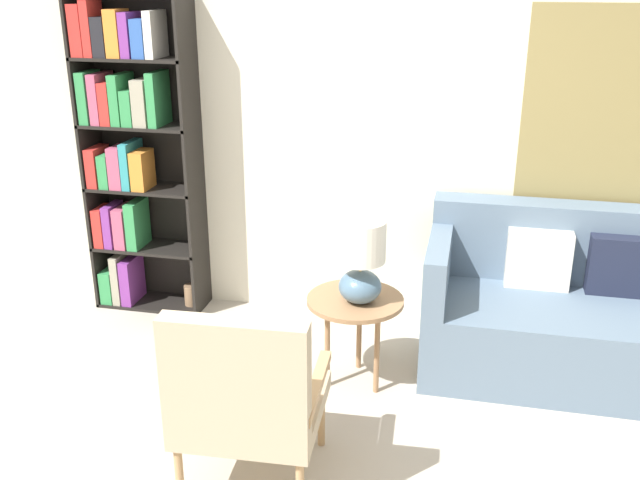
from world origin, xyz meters
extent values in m
cube|color=silver|center=(0.00, 2.03, 1.35)|extent=(6.40, 0.06, 2.70)
cube|color=olive|center=(1.58, 1.99, 1.37)|extent=(0.77, 0.02, 1.26)
cube|color=black|center=(-1.50, 1.85, 1.04)|extent=(0.02, 0.30, 2.09)
cube|color=black|center=(-0.79, 1.85, 1.04)|extent=(0.02, 0.30, 2.09)
cube|color=black|center=(-1.14, 1.85, 0.01)|extent=(0.73, 0.30, 0.02)
cube|color=black|center=(-1.14, 2.00, 1.04)|extent=(0.73, 0.01, 2.09)
cube|color=black|center=(-1.14, 1.85, 0.42)|extent=(0.73, 0.30, 0.02)
cube|color=#338C4C|center=(-1.44, 1.80, 0.13)|extent=(0.08, 0.17, 0.23)
cube|color=gray|center=(-1.36, 1.80, 0.19)|extent=(0.05, 0.18, 0.34)
cube|color=#7A338C|center=(-1.29, 1.83, 0.18)|extent=(0.07, 0.24, 0.32)
cylinder|color=#8C6B4C|center=(-0.87, 1.85, 0.09)|extent=(0.10, 0.10, 0.14)
cube|color=black|center=(-1.14, 1.85, 0.84)|extent=(0.73, 0.30, 0.02)
cube|color=red|center=(-1.45, 1.81, 0.56)|extent=(0.07, 0.19, 0.26)
cube|color=#7A338C|center=(-1.38, 1.82, 0.58)|extent=(0.06, 0.21, 0.28)
cube|color=#B24C6B|center=(-1.29, 1.82, 0.57)|extent=(0.08, 0.22, 0.27)
cube|color=#338C4C|center=(-1.21, 1.83, 0.59)|extent=(0.07, 0.23, 0.32)
cube|color=black|center=(-1.14, 1.85, 1.25)|extent=(0.73, 0.30, 0.02)
cube|color=red|center=(-1.44, 1.82, 0.97)|extent=(0.07, 0.21, 0.25)
cube|color=#338C4C|center=(-1.36, 1.82, 0.95)|extent=(0.07, 0.21, 0.22)
cube|color=#B24C6B|center=(-1.28, 1.80, 0.98)|extent=(0.08, 0.18, 0.27)
cube|color=teal|center=(-1.21, 1.83, 1.00)|extent=(0.05, 0.24, 0.30)
cube|color=orange|center=(-1.13, 1.80, 0.97)|extent=(0.09, 0.19, 0.25)
cube|color=black|center=(-1.14, 1.85, 1.66)|extent=(0.73, 0.30, 0.02)
cube|color=#338C4C|center=(-1.45, 1.82, 1.42)|extent=(0.06, 0.22, 0.32)
cube|color=#B24C6B|center=(-1.37, 1.83, 1.41)|extent=(0.06, 0.25, 0.31)
cube|color=red|center=(-1.30, 1.83, 1.39)|extent=(0.07, 0.25, 0.26)
cube|color=#338C4C|center=(-1.23, 1.83, 1.41)|extent=(0.06, 0.25, 0.31)
cube|color=#338C4C|center=(-1.16, 1.81, 1.37)|extent=(0.07, 0.19, 0.22)
cube|color=gray|center=(-1.07, 1.80, 1.40)|extent=(0.09, 0.17, 0.29)
cube|color=#338C4C|center=(-0.99, 1.83, 1.42)|extent=(0.06, 0.24, 0.33)
cube|color=red|center=(-1.44, 1.82, 1.83)|extent=(0.08, 0.22, 0.31)
cube|color=red|center=(-1.37, 1.80, 1.84)|extent=(0.06, 0.18, 0.33)
cube|color=black|center=(-1.29, 1.83, 1.79)|extent=(0.08, 0.23, 0.24)
cube|color=orange|center=(-1.20, 1.80, 1.81)|extent=(0.09, 0.18, 0.28)
cube|color=#7A338C|center=(-1.13, 1.82, 1.80)|extent=(0.06, 0.21, 0.26)
cube|color=#2D56A8|center=(-1.04, 1.83, 1.79)|extent=(0.08, 0.23, 0.23)
cube|color=silver|center=(-0.97, 1.83, 1.81)|extent=(0.05, 0.23, 0.27)
cylinder|color=tan|center=(0.32, 0.56, 0.16)|extent=(0.04, 0.04, 0.32)
cylinder|color=tan|center=(-0.19, 0.54, 0.16)|extent=(0.04, 0.04, 0.32)
cylinder|color=tan|center=(-0.16, 0.00, 0.16)|extent=(0.04, 0.04, 0.32)
cube|color=tan|center=(0.08, 0.28, 0.36)|extent=(0.63, 0.64, 0.08)
cube|color=tan|center=(0.09, 0.03, 0.66)|extent=(0.60, 0.13, 0.52)
cube|color=tan|center=(0.36, 0.30, 0.50)|extent=(0.08, 0.55, 0.04)
cube|color=tan|center=(-0.20, 0.27, 0.50)|extent=(0.08, 0.55, 0.04)
cube|color=slate|center=(1.58, 1.53, 0.22)|extent=(1.68, 0.84, 0.44)
cube|color=slate|center=(1.58, 1.85, 0.67)|extent=(1.68, 0.20, 0.47)
cube|color=slate|center=(0.80, 1.53, 0.60)|extent=(0.12, 0.84, 0.33)
cube|color=beige|center=(1.35, 1.70, 0.61)|extent=(0.36, 0.12, 0.34)
cube|color=#1E2338|center=(1.80, 1.70, 0.61)|extent=(0.36, 0.12, 0.34)
cylinder|color=#99704C|center=(0.38, 1.16, 0.50)|extent=(0.52, 0.52, 0.02)
cylinder|color=#99704C|center=(0.38, 1.32, 0.24)|extent=(0.03, 0.03, 0.49)
cylinder|color=#99704C|center=(0.24, 1.08, 0.24)|extent=(0.03, 0.03, 0.49)
cylinder|color=#99704C|center=(0.52, 1.08, 0.24)|extent=(0.03, 0.03, 0.49)
ellipsoid|color=slate|center=(0.41, 1.13, 0.60)|extent=(0.23, 0.23, 0.18)
cylinder|color=tan|center=(0.41, 1.13, 0.72)|extent=(0.02, 0.02, 0.06)
cylinder|color=white|center=(0.41, 1.13, 0.86)|extent=(0.26, 0.26, 0.22)
camera|label=1|loc=(0.95, -2.27, 2.16)|focal=40.00mm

